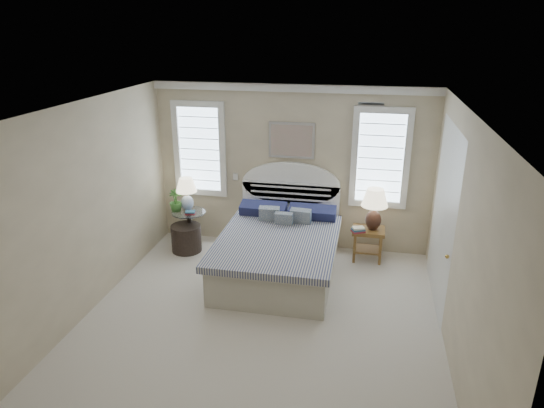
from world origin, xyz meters
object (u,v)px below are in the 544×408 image
(bed, at_px, (279,249))
(floor_pot, at_px, (186,238))
(nightstand_right, at_px, (368,237))
(lamp_right, at_px, (374,205))
(side_table_left, at_px, (189,225))
(lamp_left, at_px, (187,190))

(bed, distance_m, floor_pot, 1.71)
(bed, height_order, floor_pot, bed)
(nightstand_right, bearing_deg, lamp_right, 20.46)
(bed, bearing_deg, side_table_left, 160.26)
(side_table_left, relative_size, lamp_left, 1.12)
(lamp_left, bearing_deg, floor_pot, -80.19)
(lamp_right, bearing_deg, nightstand_right, -159.54)
(floor_pot, bearing_deg, bed, -14.49)
(side_table_left, distance_m, floor_pot, 0.23)
(side_table_left, height_order, lamp_right, lamp_right)
(side_table_left, relative_size, floor_pot, 1.28)
(side_table_left, distance_m, lamp_right, 3.06)
(side_table_left, xyz_separation_m, lamp_right, (3.01, 0.12, 0.55))
(bed, bearing_deg, nightstand_right, 28.03)
(floor_pot, height_order, lamp_left, lamp_left)
(bed, height_order, lamp_left, bed)
(lamp_left, bearing_deg, side_table_left, -61.48)
(bed, bearing_deg, floor_pot, 165.51)
(bed, distance_m, lamp_left, 1.92)
(nightstand_right, bearing_deg, lamp_left, -179.67)
(lamp_right, bearing_deg, floor_pot, -174.55)
(bed, xyz_separation_m, side_table_left, (-1.65, 0.59, 0.00))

